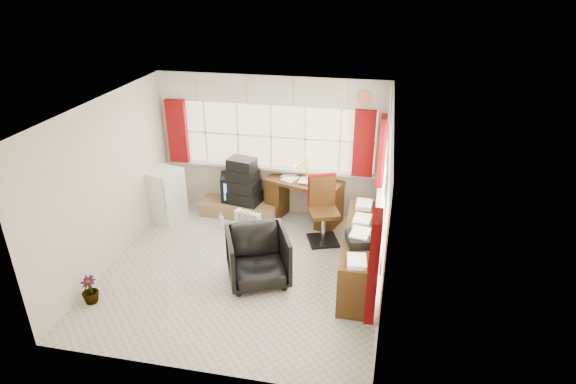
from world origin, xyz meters
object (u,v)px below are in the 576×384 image
task_chair (322,206)px  credenza (361,254)px  desk (304,198)px  mini_fridge (164,195)px  tv_bench (240,208)px  desk_lamp (307,164)px  radiator (250,231)px  crt_tv (235,186)px  office_chair (258,257)px

task_chair → credenza: size_ratio=0.56×
desk → mini_fridge: bearing=-168.6°
task_chair → mini_fridge: bearing=177.3°
desk → tv_bench: size_ratio=1.02×
desk_lamp → tv_bench: desk_lamp is taller
radiator → crt_tv: bearing=117.3°
desk → radiator: bearing=-124.8°
task_chair → mini_fridge: task_chair is taller
desk → crt_tv: size_ratio=2.30×
office_chair → credenza: size_ratio=0.43×
radiator → desk_lamp: bearing=55.8°
desk → desk_lamp: size_ratio=3.53×
desk → crt_tv: desk is taller
desk_lamp → tv_bench: bearing=-172.6°
tv_bench → mini_fridge: size_ratio=1.49×
tv_bench → office_chair: bearing=-66.0°
office_chair → tv_bench: size_ratio=0.62×
tv_bench → task_chair: bearing=-18.9°
desk → task_chair: size_ratio=1.28×
radiator → desk: bearing=55.2°
radiator → credenza: credenza is taller
radiator → tv_bench: (-0.46, 0.95, -0.11)m
desk → mini_fridge: size_ratio=1.53×
desk → mini_fridge: (-2.42, -0.49, 0.06)m
desk → crt_tv: (-1.29, 0.08, 0.07)m
desk → task_chair: 0.77m
desk → radiator: (-0.72, -1.03, -0.18)m
desk → crt_tv: 1.29m
desk → tv_bench: (-1.17, -0.08, -0.29)m
task_chair → radiator: 1.25m
radiator → tv_bench: radiator is taller
crt_tv → desk: bearing=-3.4°
desk_lamp → tv_bench: size_ratio=0.29×
desk → credenza: credenza is taller
office_chair → radiator: size_ratio=1.49×
office_chair → radiator: office_chair is taller
crt_tv → tv_bench: bearing=-54.1°
desk_lamp → mini_fridge: bearing=-167.1°
crt_tv → mini_fridge: bearing=-153.6°
task_chair → desk_lamp: bearing=117.9°
office_chair → credenza: 1.48m
office_chair → mini_fridge: size_ratio=0.92×
mini_fridge → task_chair: bearing=-2.7°
office_chair → radiator: (-0.39, 0.95, -0.16)m
office_chair → mini_fridge: 2.58m
task_chair → crt_tv: 1.83m
desk_lamp → radiator: desk_lamp is taller
radiator → office_chair: bearing=-67.8°
desk_lamp → mini_fridge: (-2.46, -0.56, -0.56)m
desk → desk_lamp: desk_lamp is taller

